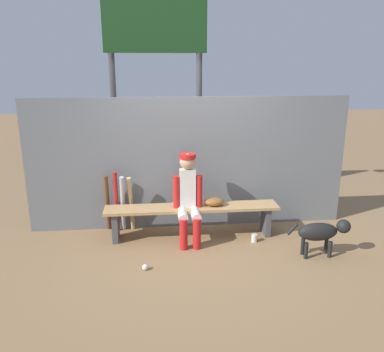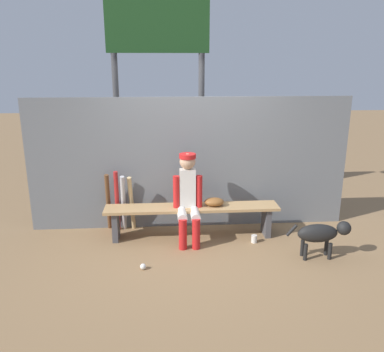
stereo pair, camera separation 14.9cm
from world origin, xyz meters
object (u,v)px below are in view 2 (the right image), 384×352
object	(u,v)px
bat_wood_natural	(132,203)
dog	(322,233)
player_seated	(188,195)
bat_aluminum_silver	(124,203)
baseball	(143,267)
bat_wood_dark	(108,202)
scoreboard	(162,56)
baseball_glove	(214,202)
cup_on_ground	(254,239)
dugout_bench	(192,213)
bat_aluminum_red	(117,201)
cup_on_bench	(187,203)

from	to	relation	value
bat_wood_natural	dog	size ratio (longest dim) A/B	1.03
player_seated	bat_aluminum_silver	size ratio (longest dim) A/B	1.38
player_seated	baseball	size ratio (longest dim) A/B	16.72
bat_wood_dark	scoreboard	distance (m)	2.48
baseball_glove	cup_on_ground	bearing A→B (deg)	-25.20
dugout_bench	bat_wood_natural	xyz separation A→B (m)	(-0.88, 0.29, 0.07)
bat_aluminum_silver	player_seated	bearing A→B (deg)	-21.85
bat_wood_natural	dog	distance (m)	2.69
dugout_bench	scoreboard	bearing A→B (deg)	105.67
dugout_bench	bat_wood_natural	size ratio (longest dim) A/B	2.86
player_seated	dugout_bench	bearing A→B (deg)	60.53
dugout_bench	bat_aluminum_red	bearing A→B (deg)	164.52
bat_aluminum_silver	cup_on_ground	world-z (taller)	bat_aluminum_silver
dugout_bench	scoreboard	size ratio (longest dim) A/B	0.67
dog	baseball	bearing A→B (deg)	-176.16
player_seated	bat_aluminum_red	bearing A→B (deg)	158.26
baseball_glove	bat_wood_dark	size ratio (longest dim) A/B	0.31
baseball_glove	dog	xyz separation A→B (m)	(1.30, -0.74, -0.19)
player_seated	baseball	bearing A→B (deg)	-127.35
cup_on_bench	bat_wood_dark	bearing A→B (deg)	164.42
bat_aluminum_red	scoreboard	xyz separation A→B (m)	(0.70, 1.08, 2.06)
bat_wood_dark	dugout_bench	bearing A→B (deg)	-14.88
bat_aluminum_red	scoreboard	bearing A→B (deg)	57.16
bat_wood_natural	cup_on_bench	xyz separation A→B (m)	(0.81, -0.28, 0.09)
baseball_glove	bat_aluminum_red	size ratio (longest dim) A/B	0.30
bat_wood_natural	dog	xyz separation A→B (m)	(2.49, -1.03, -0.09)
dugout_bench	baseball_glove	distance (m)	0.36
player_seated	bat_aluminum_silver	bearing A→B (deg)	158.15
dugout_bench	dog	bearing A→B (deg)	-24.81
scoreboard	bat_aluminum_red	bearing A→B (deg)	-122.84
dugout_bench	player_seated	bearing A→B (deg)	-119.47
dog	cup_on_ground	bearing A→B (deg)	146.99
dugout_bench	player_seated	size ratio (longest dim) A/B	2.00
baseball_glove	player_seated	bearing A→B (deg)	-164.00
dugout_bench	cup_on_bench	size ratio (longest dim) A/B	22.47
player_seated	bat_wood_natural	world-z (taller)	player_seated
dugout_bench	bat_wood_dark	size ratio (longest dim) A/B	2.75
bat_wood_dark	scoreboard	bearing A→B (deg)	51.91
scoreboard	dog	distance (m)	3.65
bat_wood_natural	cup_on_bench	size ratio (longest dim) A/B	7.86
player_seated	cup_on_ground	distance (m)	1.11
bat_wood_natural	dugout_bench	bearing A→B (deg)	-18.15
scoreboard	cup_on_ground	bearing A→B (deg)	-52.79
bat_aluminum_red	dog	distance (m)	2.90
dugout_bench	bat_wood_natural	world-z (taller)	bat_wood_natural
bat_aluminum_red	bat_aluminum_silver	bearing A→B (deg)	-20.65
bat_aluminum_silver	dog	world-z (taller)	bat_aluminum_silver
player_seated	baseball	world-z (taller)	player_seated
cup_on_bench	dog	xyz separation A→B (m)	(1.68, -0.75, -0.19)
dugout_bench	cup_on_ground	bearing A→B (deg)	-16.54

